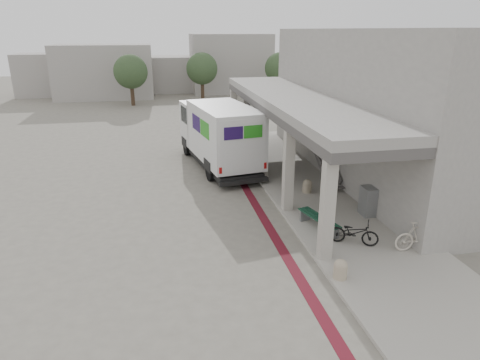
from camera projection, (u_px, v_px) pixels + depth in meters
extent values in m
plane|color=#676158|center=(238.00, 220.00, 16.49)|extent=(120.00, 120.00, 0.00)
cube|color=#57111C|center=(252.00, 199.00, 18.53)|extent=(0.35, 40.00, 0.01)
cube|color=#9F9B8E|center=(336.00, 211.00, 17.20)|extent=(4.40, 28.00, 0.12)
cube|color=gray|center=(369.00, 105.00, 20.83)|extent=(4.30, 17.00, 7.00)
cube|color=#4D4A48|center=(295.00, 107.00, 20.15)|extent=(3.40, 16.90, 0.35)
cube|color=gray|center=(295.00, 100.00, 20.03)|extent=(3.40, 16.90, 0.35)
cube|color=gray|center=(105.00, 71.00, 45.59)|extent=(10.00, 6.00, 5.50)
cube|color=gray|center=(170.00, 74.00, 50.82)|extent=(8.00, 6.00, 4.00)
cube|color=gray|center=(230.00, 63.00, 49.82)|extent=(9.00, 6.00, 6.50)
cube|color=gray|center=(52.00, 74.00, 47.44)|extent=(7.00, 5.00, 4.50)
cylinder|color=#38281C|center=(132.00, 93.00, 41.10)|extent=(0.36, 0.36, 2.40)
sphere|color=#253921|center=(131.00, 72.00, 40.44)|extent=(3.20, 3.20, 3.20)
cylinder|color=#38281C|center=(203.00, 88.00, 44.22)|extent=(0.36, 0.36, 2.40)
sphere|color=#253921|center=(202.00, 69.00, 43.56)|extent=(3.20, 3.20, 3.20)
cylinder|color=#38281C|center=(280.00, 88.00, 44.75)|extent=(0.36, 0.36, 2.40)
sphere|color=#253921|center=(280.00, 68.00, 44.09)|extent=(3.20, 3.20, 3.20)
cube|color=black|center=(219.00, 159.00, 22.91)|extent=(3.32, 7.52, 0.31)
cube|color=silver|center=(224.00, 133.00, 21.55)|extent=(3.33, 5.73, 2.70)
cube|color=silver|center=(205.00, 122.00, 24.77)|extent=(2.78, 2.35, 2.39)
cube|color=silver|center=(200.00, 133.00, 26.02)|extent=(2.35, 0.98, 0.83)
cube|color=black|center=(201.00, 110.00, 25.31)|extent=(2.33, 0.87, 1.09)
cube|color=black|center=(244.00, 181.00, 19.63)|extent=(2.40, 0.64, 0.19)
cube|color=#220F48|center=(196.00, 123.00, 21.63)|extent=(0.25, 1.44, 0.78)
cube|color=#25881D|center=(205.00, 129.00, 20.25)|extent=(0.25, 1.44, 0.78)
cube|color=#220F48|center=(234.00, 133.00, 18.78)|extent=(0.88, 0.17, 0.57)
cube|color=#25881D|center=(253.00, 132.00, 19.08)|extent=(0.88, 0.17, 0.57)
cylinder|color=black|center=(187.00, 147.00, 24.92)|extent=(0.44, 0.97, 0.93)
cylinder|color=black|center=(223.00, 144.00, 25.64)|extent=(0.44, 0.97, 0.93)
cylinder|color=black|center=(211.00, 171.00, 20.70)|extent=(0.44, 0.97, 0.93)
cylinder|color=black|center=(252.00, 167.00, 21.42)|extent=(0.44, 0.97, 0.93)
cube|color=slate|center=(333.00, 233.00, 14.68)|extent=(0.44, 0.20, 0.43)
cube|color=slate|center=(305.00, 215.00, 16.12)|extent=(0.44, 0.20, 0.43)
cube|color=#133B28|center=(315.00, 219.00, 15.26)|extent=(0.65, 2.00, 0.05)
cube|color=#133B28|center=(319.00, 218.00, 15.32)|extent=(0.65, 2.00, 0.05)
cube|color=#133B28|center=(323.00, 217.00, 15.39)|extent=(0.65, 2.00, 0.05)
cylinder|color=tan|center=(340.00, 272.00, 12.38)|extent=(0.40, 0.40, 0.40)
sphere|color=tan|center=(341.00, 266.00, 12.32)|extent=(0.40, 0.40, 0.40)
cylinder|color=gray|center=(307.00, 188.00, 18.95)|extent=(0.40, 0.40, 0.40)
sphere|color=gray|center=(307.00, 184.00, 18.88)|extent=(0.40, 0.40, 0.40)
cube|color=gray|center=(369.00, 201.00, 16.52)|extent=(0.52, 0.69, 1.14)
imported|color=black|center=(354.00, 232.00, 14.28)|extent=(1.70, 1.27, 0.86)
imported|color=beige|center=(420.00, 236.00, 13.86)|extent=(1.72, 0.54, 1.02)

